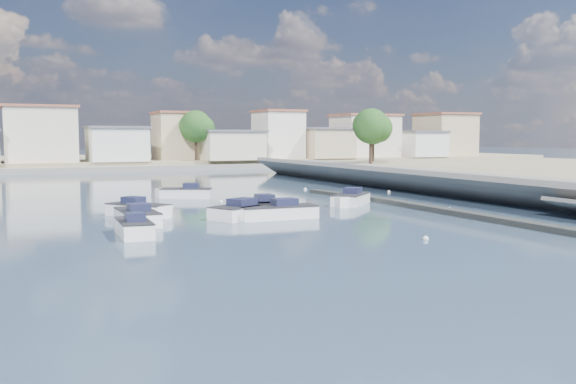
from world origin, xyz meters
The scene contains 16 objects.
ground centered at (0.00, 40.00, 0.00)m, with size 400.00×400.00×0.00m, color #2B3F56.
seawall_walkway centered at (18.50, 13.00, 0.90)m, with size 5.00×90.00×1.80m, color slate.
breakwater centered at (6.90, 12.69, 0.17)m, with size 2.00×31.02×0.35m.
far_shore_land centered at (0.00, 92.00, 0.70)m, with size 160.00×40.00×1.40m, color gray.
far_shore_quay centered at (0.00, 71.00, 0.40)m, with size 160.00×2.50×0.80m, color slate.
far_town centered at (10.71, 76.92, 4.93)m, with size 113.01×12.80×8.35m.
shore_trees centered at (8.34, 68.11, 6.22)m, with size 74.56×38.32×7.92m.
motorboat_a centered at (-14.26, 8.78, 0.38)m, with size 1.78×4.50×1.48m.
motorboat_b centered at (-4.08, 15.87, 0.38)m, with size 2.38×5.16×1.48m.
motorboat_c centered at (-4.87, 11.99, 0.38)m, with size 5.68×2.09×1.48m.
motorboat_d centered at (3.70, 17.19, 0.38)m, with size 4.61×4.56×1.48m.
motorboat_e centered at (-13.23, 13.41, 0.38)m, with size 2.01×5.46×1.48m.
motorboat_f centered at (-6.46, 27.79, 0.38)m, with size 4.71×3.40×1.48m.
motorboat_g centered at (-12.27, 16.61, 0.38)m, with size 3.98×4.51×1.48m.
motorboat_h centered at (-5.82, 13.48, 0.38)m, with size 5.85×4.50×1.48m.
mooring_buoys centered at (5.81, 15.78, 0.05)m, with size 17.99×30.23×0.31m.
Camera 1 is at (-20.61, -25.26, 5.25)m, focal length 40.00 mm.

